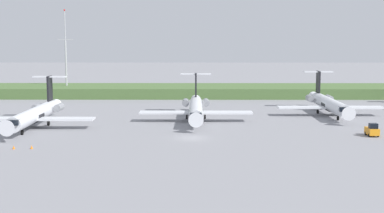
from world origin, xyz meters
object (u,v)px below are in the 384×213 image
object	(u,v)px
regional_jet_third	(196,108)
baggage_tug	(372,130)
safety_cone_rear_marker	(32,147)
regional_jet_fourth	(329,103)
safety_cone_mid_marker	(14,147)
regional_jet_second	(35,114)
antenna_mast	(66,60)

from	to	relation	value
regional_jet_third	baggage_tug	xyz separation A→B (m)	(30.36, -17.55, -1.53)
safety_cone_rear_marker	regional_jet_fourth	bearing A→B (deg)	34.05
regional_jet_third	safety_cone_mid_marker	distance (m)	40.04
baggage_tug	safety_cone_rear_marker	bearing A→B (deg)	-168.79
regional_jet_second	safety_cone_mid_marker	bearing A→B (deg)	-82.62
regional_jet_third	safety_cone_rear_marker	size ratio (longest dim) A/B	56.36
regional_jet_fourth	safety_cone_mid_marker	world-z (taller)	regional_jet_fourth
regional_jet_third	safety_cone_mid_marker	size ratio (longest dim) A/B	56.36
regional_jet_second	safety_cone_rear_marker	world-z (taller)	regional_jet_second
safety_cone_rear_marker	baggage_tug	bearing A→B (deg)	11.21
antenna_mast	regional_jet_fourth	bearing A→B (deg)	-30.44
regional_jet_fourth	baggage_tug	bearing A→B (deg)	-87.40
regional_jet_fourth	safety_cone_rear_marker	distance (m)	65.58
baggage_tug	safety_cone_mid_marker	distance (m)	59.21
regional_jet_third	regional_jet_second	bearing A→B (deg)	-164.00
regional_jet_fourth	antenna_mast	distance (m)	78.33
regional_jet_fourth	antenna_mast	size ratio (longest dim) A/B	1.24
regional_jet_fourth	antenna_mast	xyz separation A→B (m)	(-67.19, 39.48, 7.84)
antenna_mast	safety_cone_rear_marker	size ratio (longest dim) A/B	45.58
baggage_tug	safety_cone_rear_marker	world-z (taller)	baggage_tug
regional_jet_second	baggage_tug	distance (m)	61.40
regional_jet_second	antenna_mast	distance (m)	57.39
safety_cone_mid_marker	regional_jet_second	bearing A→B (deg)	97.38
antenna_mast	safety_cone_mid_marker	xyz separation A→B (m)	(10.22, -76.38, -10.10)
regional_jet_second	regional_jet_third	world-z (taller)	same
regional_jet_fourth	safety_cone_rear_marker	xyz separation A→B (m)	(-54.30, -36.69, -2.26)
regional_jet_third	regional_jet_fourth	distance (m)	30.31
regional_jet_third	safety_cone_rear_marker	bearing A→B (deg)	-131.33
regional_jet_second	baggage_tug	bearing A→B (deg)	-8.29
safety_cone_mid_marker	safety_cone_rear_marker	world-z (taller)	same
antenna_mast	safety_cone_rear_marker	xyz separation A→B (m)	(12.89, -76.17, -10.10)
regional_jet_third	antenna_mast	size ratio (longest dim) A/B	1.24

